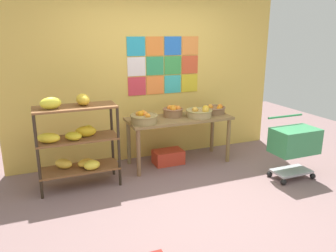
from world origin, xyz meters
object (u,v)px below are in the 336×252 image
fruit_basket_left (144,118)px  produce_crate_under_table (168,157)px  fruit_basket_back_right (173,111)px  banana_shelf_unit (76,138)px  fruit_basket_back_left (214,109)px  display_table (179,123)px  fruit_basket_centre (199,112)px  shopping_cart (294,143)px

fruit_basket_left → produce_crate_under_table: size_ratio=0.87×
fruit_basket_back_right → banana_shelf_unit: bearing=-166.6°
fruit_basket_back_left → display_table: bearing=-176.9°
banana_shelf_unit → fruit_basket_centre: banana_shelf_unit is taller
display_table → fruit_basket_back_right: size_ratio=5.10×
fruit_basket_centre → fruit_basket_back_left: bearing=22.5°
fruit_basket_centre → fruit_basket_back_right: bearing=149.7°
produce_crate_under_table → display_table: bearing=-9.3°
fruit_basket_back_left → banana_shelf_unit: bearing=-172.4°
produce_crate_under_table → fruit_basket_left: bearing=-162.9°
fruit_basket_back_left → shopping_cart: (0.61, -1.15, -0.28)m
banana_shelf_unit → produce_crate_under_table: 1.53m
produce_crate_under_table → banana_shelf_unit: bearing=-168.5°
banana_shelf_unit → display_table: bearing=9.3°
fruit_basket_left → fruit_basket_back_right: bearing=20.9°
fruit_basket_centre → shopping_cart: (0.94, -1.01, -0.29)m
banana_shelf_unit → fruit_basket_centre: bearing=4.7°
fruit_basket_back_right → display_table: bearing=-59.5°
fruit_basket_left → fruit_basket_back_left: bearing=6.5°
fruit_basket_centre → fruit_basket_back_right: size_ratio=1.29×
shopping_cart → fruit_basket_centre: bearing=133.5°
fruit_basket_centre → fruit_basket_back_right: (-0.35, 0.20, 0.01)m
fruit_basket_back_left → produce_crate_under_table: size_ratio=0.81×
banana_shelf_unit → produce_crate_under_table: size_ratio=2.71×
fruit_basket_left → produce_crate_under_table: fruit_basket_left is taller
produce_crate_under_table → shopping_cart: bearing=-39.4°
fruit_basket_back_right → produce_crate_under_table: 0.72m
fruit_basket_centre → fruit_basket_left: size_ratio=1.01×
fruit_basket_back_right → shopping_cart: fruit_basket_back_right is taller
shopping_cart → display_table: bearing=138.4°
produce_crate_under_table → shopping_cart: shopping_cart is taller
shopping_cart → banana_shelf_unit: bearing=163.6°
banana_shelf_unit → fruit_basket_left: (0.96, 0.15, 0.14)m
banana_shelf_unit → fruit_basket_centre: (1.85, 0.15, 0.13)m
fruit_basket_centre → fruit_basket_back_right: fruit_basket_centre is taller
fruit_basket_back_right → shopping_cart: size_ratio=0.36×
banana_shelf_unit → fruit_basket_left: bearing=8.9°
banana_shelf_unit → fruit_basket_back_left: bearing=7.6°
banana_shelf_unit → fruit_basket_back_right: bearing=13.4°
banana_shelf_unit → fruit_basket_left: banana_shelf_unit is taller
fruit_basket_back_left → fruit_basket_left: bearing=-173.5°
banana_shelf_unit → produce_crate_under_table: bearing=11.5°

